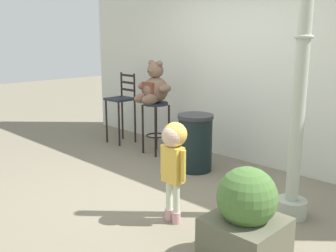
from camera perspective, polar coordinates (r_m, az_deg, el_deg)
The scene contains 9 objects.
ground_plane at distance 4.59m, azimuth -2.23°, elevation -9.81°, with size 24.00×24.00×0.00m, color #756D5A.
building_wall at distance 5.72m, azimuth 12.20°, elevation 12.27°, with size 6.81×0.30×3.47m, color silver.
bar_stool_with_teddy at distance 5.98m, azimuth -1.80°, elevation 1.26°, with size 0.38×0.38×0.80m.
teddy_bear at distance 5.88m, azimuth -2.04°, elevation 5.68°, with size 0.60×0.54×0.63m.
child_walking at distance 3.69m, azimuth 0.82°, elevation -3.62°, with size 0.32×0.25×0.99m.
trash_bin at distance 5.26m, azimuth 3.99°, elevation -2.40°, with size 0.48×0.48×0.77m.
lamppost at distance 3.89m, azimuth 18.60°, elevation 4.28°, with size 0.31×0.31×3.07m.
bar_chair_empty at distance 6.65m, azimuth -6.78°, elevation 3.36°, with size 0.40×0.40×1.17m.
planter_with_shrub at distance 3.27m, azimuth 11.28°, elevation -13.02°, with size 0.57×0.57×0.78m.
Camera 1 is at (3.11, -2.88, 1.77)m, focal length 41.84 mm.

